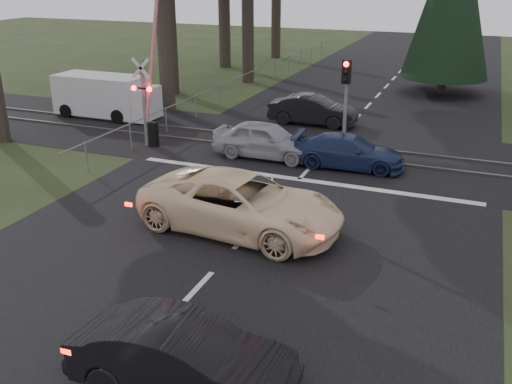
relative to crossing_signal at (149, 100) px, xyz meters
The scene contains 15 objects.
ground 12.37m from the crossing_signal, 53.38° to the right, with size 120.00×120.00×0.00m, color #253317.
road 7.56m from the crossing_signal, ahead, with size 14.00×100.00×0.01m, color black.
rail_corridor 7.88m from the crossing_signal, 16.92° to the left, with size 120.00×8.00×0.01m, color black.
stop_line 7.72m from the crossing_signal, 12.30° to the right, with size 13.00×0.35×0.00m, color silver.
rail_near 7.68m from the crossing_signal, 11.00° to the left, with size 120.00×0.12×0.10m, color #59544C.
rail_far 8.13m from the crossing_signal, 22.50° to the left, with size 120.00×0.12×0.10m, color #59544C.
crossing_signal is the anchor object (origin of this frame).
traffic_signal_center 8.36m from the crossing_signal, ahead, with size 0.32×0.48×4.10m.
fence_left 12.89m from the crossing_signal, 92.37° to the left, with size 0.10×36.00×1.20m, color slate, non-canonical shape.
cream_coupe 9.50m from the crossing_signal, 42.23° to the right, with size 2.82×6.12×1.70m, color #FFE4B6.
dark_hatchback 15.75m from the crossing_signal, 56.40° to the right, with size 1.48×4.25×1.40m, color black.
silver_car 5.36m from the crossing_signal, ahead, with size 1.75×4.36×1.49m, color #A4A5AC.
blue_sedan 8.75m from the crossing_signal, ahead, with size 1.77×4.36×1.27m, color navy.
dark_car_far 8.38m from the crossing_signal, 48.43° to the left, with size 1.51×4.33×1.43m, color black.
white_van 6.14m from the crossing_signal, 142.22° to the left, with size 5.47×2.15×2.14m.
Camera 1 is at (5.84, -10.77, 7.41)m, focal length 40.00 mm.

